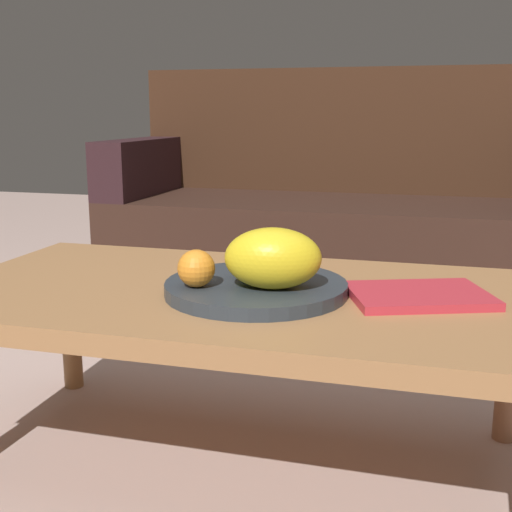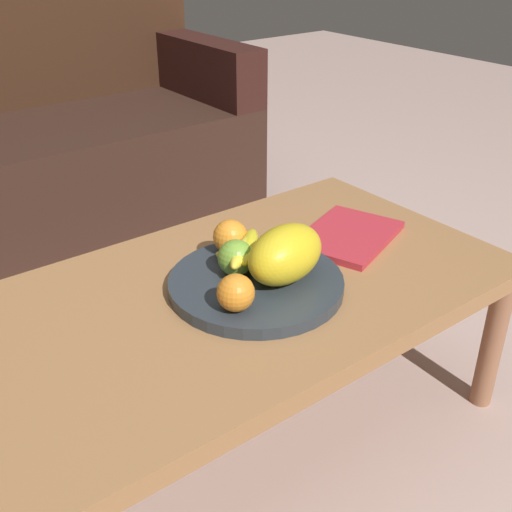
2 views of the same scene
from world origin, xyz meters
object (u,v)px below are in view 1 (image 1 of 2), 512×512
(couch, at_px, (336,222))
(orange_left, at_px, (196,268))
(orange_front, at_px, (282,251))
(apple_front, at_px, (251,258))
(fruit_bowl, at_px, (256,288))
(melon_large_front, at_px, (273,258))
(coffee_table, at_px, (236,308))
(magazine, at_px, (419,295))
(banana_bunch, at_px, (270,262))

(couch, distance_m, orange_left, 1.44)
(orange_front, distance_m, orange_left, 0.22)
(couch, bearing_deg, apple_front, -88.56)
(fruit_bowl, bearing_deg, orange_front, 79.01)
(melon_large_front, bearing_deg, orange_left, -168.76)
(coffee_table, xyz_separation_m, fruit_bowl, (0.05, -0.03, 0.05))
(magazine, bearing_deg, orange_front, 144.88)
(coffee_table, height_order, fruit_bowl, fruit_bowl)
(couch, xyz_separation_m, fruit_bowl, (0.05, -1.37, 0.10))
(coffee_table, xyz_separation_m, orange_front, (0.07, 0.09, 0.10))
(orange_left, bearing_deg, couch, 88.33)
(melon_large_front, distance_m, orange_left, 0.14)
(fruit_bowl, xyz_separation_m, orange_front, (0.02, 0.12, 0.05))
(fruit_bowl, xyz_separation_m, orange_left, (-0.10, -0.07, 0.05))
(couch, bearing_deg, banana_bunch, -86.97)
(banana_bunch, bearing_deg, couch, 93.03)
(apple_front, bearing_deg, couch, 91.44)
(banana_bunch, bearing_deg, fruit_bowl, -108.61)
(couch, distance_m, fruit_bowl, 1.37)
(couch, distance_m, orange_front, 1.26)
(orange_front, bearing_deg, orange_left, -122.91)
(coffee_table, bearing_deg, fruit_bowl, -31.50)
(coffee_table, xyz_separation_m, banana_bunch, (0.06, 0.02, 0.09))
(orange_front, bearing_deg, apple_front, -118.61)
(melon_large_front, relative_size, orange_left, 2.54)
(couch, bearing_deg, melon_large_front, -86.08)
(fruit_bowl, xyz_separation_m, melon_large_front, (0.04, -0.04, 0.07))
(orange_left, distance_m, apple_front, 0.13)
(orange_front, xyz_separation_m, orange_left, (-0.12, -0.18, -0.00))
(magazine, bearing_deg, fruit_bowl, 168.19)
(fruit_bowl, relative_size, apple_front, 4.77)
(fruit_bowl, bearing_deg, magazine, 8.67)
(fruit_bowl, distance_m, orange_left, 0.13)
(magazine, bearing_deg, orange_left, 175.15)
(fruit_bowl, xyz_separation_m, banana_bunch, (0.02, 0.05, 0.04))
(coffee_table, distance_m, banana_bunch, 0.11)
(melon_large_front, relative_size, apple_front, 2.43)
(apple_front, height_order, magazine, apple_front)
(coffee_table, bearing_deg, banana_bunch, 15.31)
(coffee_table, distance_m, apple_front, 0.11)
(melon_large_front, bearing_deg, magazine, 17.90)
(fruit_bowl, relative_size, banana_bunch, 2.10)
(melon_large_front, relative_size, orange_front, 2.40)
(melon_large_front, height_order, orange_front, melon_large_front)
(coffee_table, height_order, banana_bunch, banana_bunch)
(melon_large_front, bearing_deg, orange_front, 97.06)
(orange_front, relative_size, banana_bunch, 0.44)
(fruit_bowl, distance_m, melon_large_front, 0.09)
(fruit_bowl, bearing_deg, couch, 92.26)
(melon_large_front, xyz_separation_m, apple_front, (-0.06, 0.08, -0.02))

